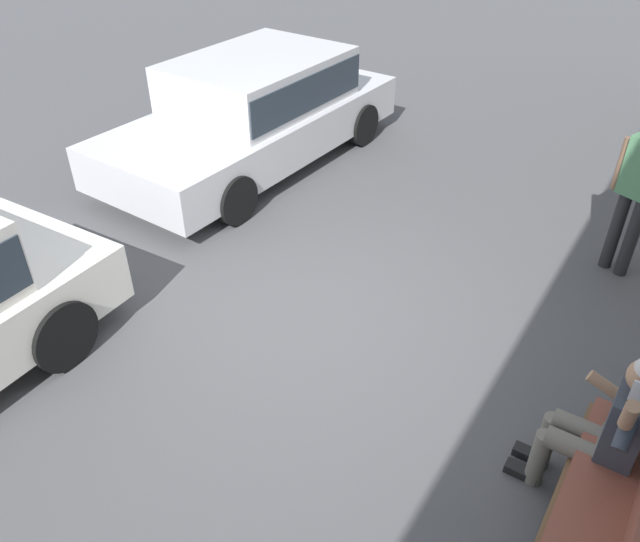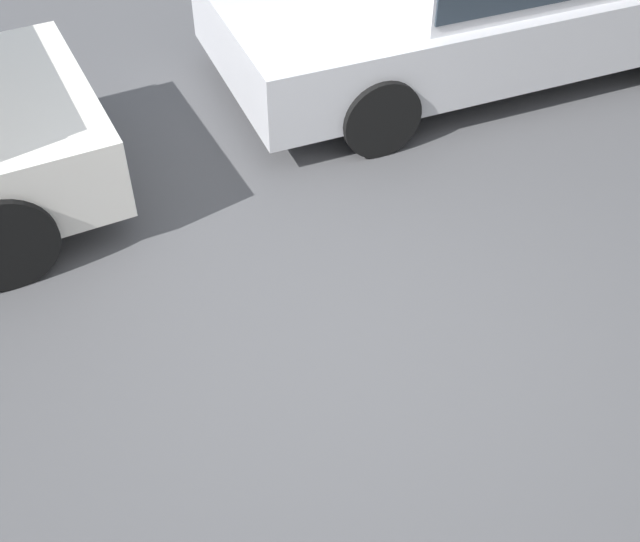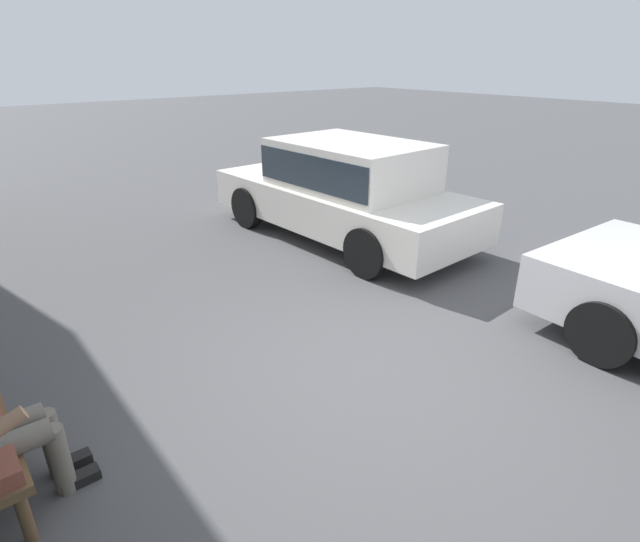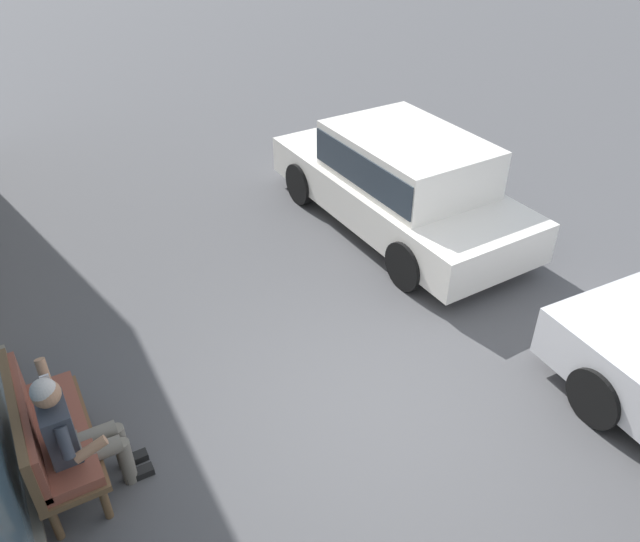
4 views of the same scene
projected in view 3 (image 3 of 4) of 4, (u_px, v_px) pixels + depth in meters
The scene contains 2 objects.
ground_plane at pixel (376, 379), 4.25m from camera, with size 60.00×60.00×0.00m, color #4C4C4F.
parked_car_mid at pixel (346, 186), 7.26m from camera, with size 4.28×1.94×1.44m.
Camera 3 is at (-2.44, 2.60, 2.54)m, focal length 28.00 mm.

